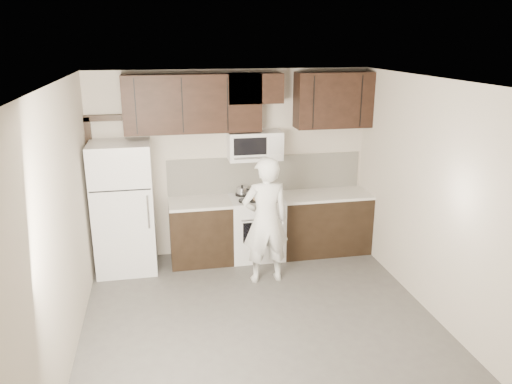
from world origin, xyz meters
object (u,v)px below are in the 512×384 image
object	(u,v)px
stove	(256,227)
refrigerator	(124,208)
microwave	(255,145)
person	(266,220)

from	to	relation	value
stove	refrigerator	bearing A→B (deg)	-178.49
refrigerator	stove	bearing A→B (deg)	1.51
stove	microwave	size ratio (longest dim) A/B	1.24
microwave	person	distance (m)	1.20
stove	person	distance (m)	0.87
refrigerator	person	world-z (taller)	refrigerator
stove	microwave	xyz separation A→B (m)	(-0.00, 0.12, 1.19)
microwave	person	size ratio (longest dim) A/B	0.45
stove	person	xyz separation A→B (m)	(-0.03, -0.78, 0.39)
stove	microwave	world-z (taller)	microwave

